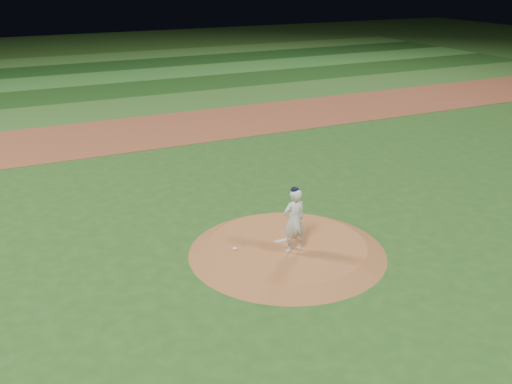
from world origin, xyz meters
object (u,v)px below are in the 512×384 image
(pitching_rubber, at_px, (283,240))
(pitcher_on_mound, at_px, (294,220))
(pitchers_mound, at_px, (287,248))
(rosin_bag, at_px, (235,248))

(pitching_rubber, bearing_deg, pitcher_on_mound, -96.25)
(pitchers_mound, height_order, rosin_bag, rosin_bag)
(pitching_rubber, xyz_separation_m, rosin_bag, (-1.45, 0.10, 0.02))
(rosin_bag, bearing_deg, pitchers_mound, -13.00)
(pitching_rubber, bearing_deg, pitchers_mound, -91.97)
(rosin_bag, height_order, pitcher_on_mound, pitcher_on_mound)
(pitching_rubber, relative_size, pitcher_on_mound, 0.29)
(pitcher_on_mound, bearing_deg, pitching_rubber, 85.46)
(pitchers_mound, distance_m, rosin_bag, 1.50)
(rosin_bag, bearing_deg, pitching_rubber, -3.86)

